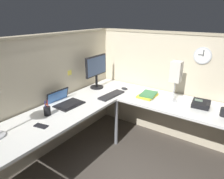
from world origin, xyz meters
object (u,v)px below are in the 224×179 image
Objects in this scene: pen_cup at (47,111)px; book_stack at (148,95)px; laptop at (64,101)px; desk_lamp_paper at (176,73)px; computer_mouse at (124,88)px; cell_phone at (41,126)px; monitor at (96,69)px; wall_clock at (203,56)px; coffee_mug at (224,112)px; office_phone at (201,104)px; keyboard at (112,95)px.

pen_cup reaches higher than book_stack.
laptop is 1.46m from desk_lamp_paper.
computer_mouse reaches higher than cell_phone.
laptop is (-0.69, -0.02, -0.27)m from monitor.
monitor reaches higher than pen_cup.
monitor is at bearing 109.58° from wall_clock.
pen_cup is at bearing -173.94° from monitor.
monitor is at bearing 1.59° from laptop.
pen_cup is at bearing 123.88° from coffee_mug.
office_phone reaches higher than computer_mouse.
coffee_mug is at bearing -77.03° from keyboard.
laptop is 1.13m from book_stack.
office_phone is at bearing -83.21° from monitor.
cell_phone is 0.65× the size of wall_clock.
pen_cup is at bearing 24.03° from cell_phone.
pen_cup is at bearing -164.96° from laptop.
desk_lamp_paper is (0.31, -0.77, 0.37)m from keyboard.
pen_cup reaches higher than office_phone.
pen_cup is 2.03m from wall_clock.
office_phone is at bearing -89.75° from computer_mouse.
desk_lamp_paper reaches higher than cell_phone.
pen_cup reaches higher than coffee_mug.
keyboard is 0.81× the size of desk_lamp_paper.
keyboard is 0.32m from computer_mouse.
pen_cup is at bearing 131.08° from office_phone.
coffee_mug is (-0.09, -0.61, -0.34)m from desk_lamp_paper.
cell_phone is 0.66× the size of office_phone.
pen_cup is at bearing 166.62° from computer_mouse.
book_stack is 0.56× the size of desk_lamp_paper.
desk_lamp_paper is (-0.01, 0.35, 0.35)m from office_phone.
computer_mouse is 0.20× the size of desk_lamp_paper.
laptop is 1.32× the size of book_stack.
coffee_mug is (0.07, -1.75, -0.25)m from monitor.
wall_clock is (0.36, -0.56, 0.55)m from book_stack.
book_stack is 1.35× the size of wall_clock.
pen_cup reaches higher than cell_phone.
desk_lamp_paper is at bearing -83.67° from book_stack.
coffee_mug is at bearing -98.49° from desk_lamp_paper.
monitor reaches higher than book_stack.
book_stack is at bearing 122.66° from wall_clock.
book_stack is at bearing -33.98° from cell_phone.
desk_lamp_paper is (0.04, -0.34, 0.36)m from book_stack.
cell_phone is 2.12m from wall_clock.
desk_lamp_paper is at bearing -90.69° from computer_mouse.
coffee_mug is (-0.10, -0.26, 0.01)m from office_phone.
desk_lamp_paper is at bearing -44.50° from cell_phone.
coffee_mug is 0.77m from wall_clock.
office_phone is 0.41× the size of desk_lamp_paper.
cell_phone is 1.87m from office_phone.
book_stack is (-0.05, -0.41, 0.00)m from computer_mouse.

